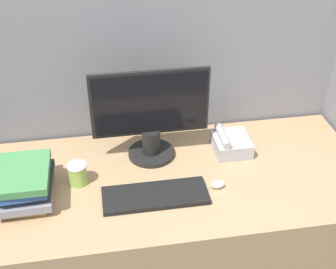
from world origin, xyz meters
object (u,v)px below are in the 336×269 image
Objects in this scene: book_stack at (24,183)px; desk_telephone at (231,143)px; keyboard at (155,196)px; mouse at (217,184)px; monitor at (151,118)px; coffee_cup at (78,174)px.

desk_telephone is at bearing 11.44° from book_stack.
keyboard is 7.22× the size of mouse.
monitor is 5.40× the size of coffee_cup.
keyboard is at bearing -9.55° from book_stack.
monitor reaches higher than coffee_cup.
monitor reaches higher than mouse.
mouse is 0.29m from desk_telephone.
desk_telephone is (0.13, 0.26, 0.02)m from mouse.
mouse is 0.61m from coffee_cup.
keyboard is 0.55m from book_stack.
keyboard is 4.49× the size of coffee_cup.
mouse is (0.25, -0.29, -0.19)m from monitor.
book_stack is at bearing 174.94° from mouse.
mouse is at bearing -116.61° from desk_telephone.
monitor is 0.41m from coffee_cup.
monitor is 0.42m from mouse.
book_stack is 1.66× the size of desk_telephone.
keyboard is (-0.03, -0.31, -0.19)m from monitor.
keyboard is 0.49m from desk_telephone.
desk_telephone is (0.94, 0.19, -0.04)m from book_stack.
monitor is 2.84× the size of desk_telephone.
coffee_cup reaches higher than mouse.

